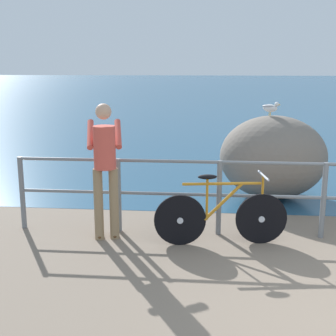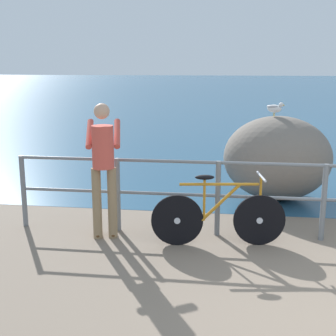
% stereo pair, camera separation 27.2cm
% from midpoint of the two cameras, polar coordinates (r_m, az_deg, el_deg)
% --- Properties ---
extents(ground_plane, '(120.00, 120.00, 0.10)m').
position_cam_midpoint_polar(ground_plane, '(23.86, 11.06, 7.02)').
color(ground_plane, '#756656').
extents(sea_surface, '(120.00, 90.00, 0.01)m').
position_cam_midpoint_polar(sea_surface, '(51.86, 9.38, 10.14)').
color(sea_surface, navy).
rests_on(sea_surface, ground_plane).
extents(promenade_railing, '(8.24, 0.07, 1.02)m').
position_cam_midpoint_polar(promenade_railing, '(6.26, 20.07, -2.98)').
color(promenade_railing, slate).
rests_on(promenade_railing, ground_plane).
extents(bicycle, '(1.69, 0.48, 0.92)m').
position_cam_midpoint_polar(bicycle, '(5.85, 7.67, -5.92)').
color(bicycle, black).
rests_on(bicycle, ground_plane).
extents(person_at_railing, '(0.54, 0.67, 1.78)m').
position_cam_midpoint_polar(person_at_railing, '(5.94, -6.74, 0.44)').
color(person_at_railing, '#8C7251').
rests_on(person_at_railing, ground_plane).
extents(breakwater_boulder_main, '(1.81, 1.63, 1.41)m').
position_cam_midpoint_polar(breakwater_boulder_main, '(7.98, 14.39, 1.22)').
color(breakwater_boulder_main, slate).
rests_on(breakwater_boulder_main, ground).
extents(seagull, '(0.32, 0.25, 0.23)m').
position_cam_midpoint_polar(seagull, '(7.85, 14.12, 7.29)').
color(seagull, gold).
rests_on(seagull, breakwater_boulder_main).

